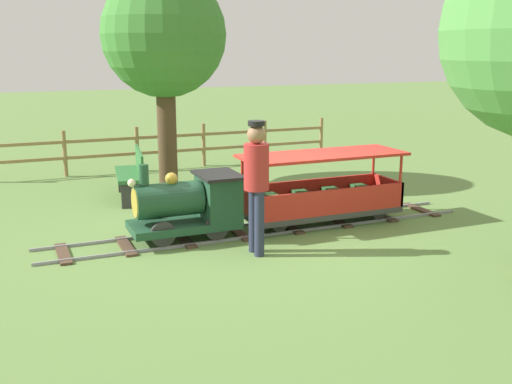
{
  "coord_description": "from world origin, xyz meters",
  "views": [
    {
      "loc": [
        -7.31,
        3.31,
        2.44
      ],
      "look_at": [
        0.0,
        0.22,
        0.55
      ],
      "focal_mm": 42.5,
      "sensor_mm": 36.0,
      "label": 1
    }
  ],
  "objects_px": {
    "conductor_person": "(256,177)",
    "park_bench": "(132,175)",
    "passenger_car": "(322,194)",
    "oak_tree_far": "(164,36)",
    "locomotive": "(191,204)"
  },
  "relations": [
    {
      "from": "conductor_person",
      "to": "passenger_car",
      "type": "bearing_deg",
      "value": -57.94
    },
    {
      "from": "locomotive",
      "to": "passenger_car",
      "type": "relative_size",
      "value": 0.61
    },
    {
      "from": "conductor_person",
      "to": "oak_tree_far",
      "type": "distance_m",
      "value": 4.56
    },
    {
      "from": "conductor_person",
      "to": "park_bench",
      "type": "bearing_deg",
      "value": 13.88
    },
    {
      "from": "passenger_car",
      "to": "oak_tree_far",
      "type": "relative_size",
      "value": 0.62
    },
    {
      "from": "passenger_car",
      "to": "oak_tree_far",
      "type": "xyz_separation_m",
      "value": [
        3.38,
        1.34,
        2.22
      ]
    },
    {
      "from": "oak_tree_far",
      "to": "conductor_person",
      "type": "bearing_deg",
      "value": 179.59
    },
    {
      "from": "passenger_car",
      "to": "park_bench",
      "type": "bearing_deg",
      "value": 41.65
    },
    {
      "from": "passenger_car",
      "to": "oak_tree_far",
      "type": "bearing_deg",
      "value": 21.58
    },
    {
      "from": "locomotive",
      "to": "park_bench",
      "type": "xyz_separation_m",
      "value": [
        2.46,
        0.27,
        -0.07
      ]
    },
    {
      "from": "oak_tree_far",
      "to": "locomotive",
      "type": "bearing_deg",
      "value": 170.21
    },
    {
      "from": "park_bench",
      "to": "oak_tree_far",
      "type": "distance_m",
      "value": 2.55
    },
    {
      "from": "passenger_car",
      "to": "park_bench",
      "type": "distance_m",
      "value": 3.29
    },
    {
      "from": "locomotive",
      "to": "park_bench",
      "type": "distance_m",
      "value": 2.48
    },
    {
      "from": "locomotive",
      "to": "conductor_person",
      "type": "relative_size",
      "value": 0.89
    }
  ]
}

